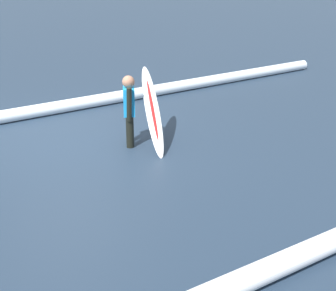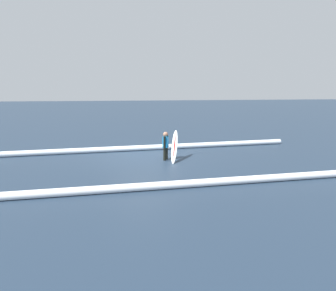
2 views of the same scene
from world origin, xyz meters
name	(u,v)px [view 1 (image 1 of 2)]	position (x,y,z in m)	size (l,w,h in m)	color
ground_plane	(64,141)	(0.00, 0.00, 0.00)	(161.62, 161.62, 0.00)	#213043
surfer	(129,107)	(-0.98, 0.80, 0.72)	(0.33, 0.56, 1.29)	black
surfboard	(152,110)	(-1.36, 0.98, 0.64)	(0.70, 1.50, 1.32)	white
wave_crest_foreground	(38,111)	(-0.02, -1.69, 0.14)	(0.28, 0.28, 16.95)	white
wave_crest_midground	(270,269)	(-0.45, 5.13, 0.13)	(0.26, 0.26, 25.43)	white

